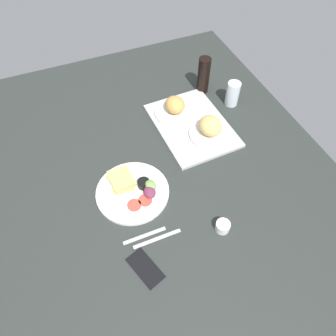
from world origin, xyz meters
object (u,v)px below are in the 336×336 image
(soda_bottle, at_px, (204,75))
(fork, at_px, (145,236))
(bread_plate_near, at_px, (175,108))
(plate_with_salad, at_px, (133,190))
(serving_tray, at_px, (192,125))
(knife, at_px, (157,239))
(drinking_glass, at_px, (233,94))
(bread_plate_far, at_px, (210,129))
(espresso_cup, at_px, (223,226))
(cell_phone, at_px, (145,268))

(soda_bottle, xyz_separation_m, fork, (0.68, -0.58, -0.10))
(bread_plate_near, bearing_deg, plate_with_salad, -43.89)
(fork, bearing_deg, serving_tray, 48.42)
(knife, bearing_deg, drinking_glass, 41.88)
(bread_plate_near, height_order, knife, bread_plate_near)
(soda_bottle, bearing_deg, bread_plate_near, -60.33)
(bread_plate_far, distance_m, drinking_glass, 0.27)
(bread_plate_far, relative_size, fork, 1.18)
(espresso_cup, bearing_deg, bread_plate_near, 173.11)
(drinking_glass, height_order, knife, drinking_glass)
(knife, relative_size, cell_phone, 1.32)
(plate_with_salad, bearing_deg, drinking_glass, 116.59)
(plate_with_salad, xyz_separation_m, cell_phone, (0.32, -0.06, -0.01))
(plate_with_salad, distance_m, knife, 0.24)
(drinking_glass, bearing_deg, plate_with_salad, -63.41)
(cell_phone, bearing_deg, bread_plate_near, 130.36)
(drinking_glass, distance_m, espresso_cup, 0.73)
(bread_plate_near, distance_m, cell_phone, 0.79)
(serving_tray, relative_size, cell_phone, 3.13)
(fork, bearing_deg, bread_plate_near, 57.39)
(fork, bearing_deg, drinking_glass, 38.74)
(soda_bottle, xyz_separation_m, knife, (0.71, -0.54, -0.10))
(bread_plate_far, distance_m, fork, 0.59)
(fork, distance_m, knife, 0.05)
(knife, bearing_deg, bread_plate_near, 61.50)
(bread_plate_near, relative_size, fork, 1.15)
(bread_plate_near, relative_size, knife, 1.03)
(soda_bottle, bearing_deg, espresso_cup, -20.86)
(knife, bearing_deg, fork, 143.46)
(knife, bearing_deg, bread_plate_far, 43.33)
(fork, height_order, cell_phone, cell_phone)
(espresso_cup, bearing_deg, fork, -106.86)
(serving_tray, relative_size, fork, 2.65)
(drinking_glass, distance_m, fork, 0.86)
(serving_tray, relative_size, bread_plate_near, 2.30)
(serving_tray, height_order, drinking_glass, drinking_glass)
(plate_with_salad, relative_size, fork, 1.79)
(plate_with_salad, relative_size, espresso_cup, 5.44)
(bread_plate_near, height_order, cell_phone, bread_plate_near)
(fork, bearing_deg, knife, -36.41)
(plate_with_salad, height_order, fork, plate_with_salad)
(drinking_glass, bearing_deg, fork, -51.72)
(bread_plate_far, relative_size, plate_with_salad, 0.66)
(bread_plate_far, height_order, soda_bottle, soda_bottle)
(bread_plate_near, xyz_separation_m, fork, (0.56, -0.37, -0.05))
(plate_with_salad, distance_m, soda_bottle, 0.74)
(serving_tray, bearing_deg, cell_phone, -38.19)
(drinking_glass, distance_m, knife, 0.85)
(serving_tray, xyz_separation_m, plate_with_salad, (0.25, -0.39, 0.01))
(bread_plate_near, xyz_separation_m, knife, (0.59, -0.33, -0.05))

